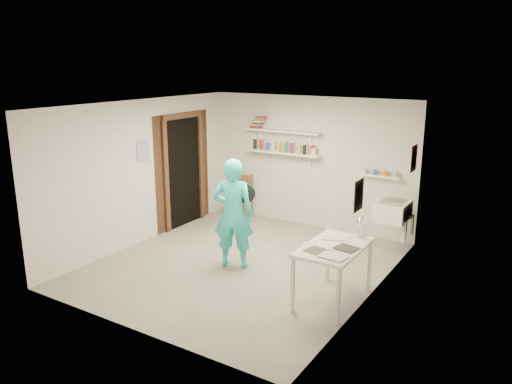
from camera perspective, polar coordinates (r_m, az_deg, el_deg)
The scene contains 27 objects.
floor at distance 7.68m, azimuth -1.60°, elevation -8.33°, with size 4.00×4.50×0.02m, color slate.
ceiling at distance 7.09m, azimuth -1.74°, elevation 9.98°, with size 4.00×4.50×0.02m, color silver.
wall_back at distance 9.21m, azimuth 6.15°, elevation 3.41°, with size 4.00×0.02×2.40m, color silver.
wall_front at distance 5.63m, azimuth -14.53°, elevation -4.39°, with size 4.00×0.02×2.40m, color silver.
wall_left at distance 8.54m, azimuth -12.99°, elevation 2.21°, with size 0.02×4.50×2.40m, color silver.
wall_right at distance 6.44m, azimuth 13.43°, elevation -1.89°, with size 0.02×4.50×2.40m, color silver.
doorway_recess at distance 9.32m, azimuth -8.30°, elevation 2.22°, with size 0.02×0.90×2.00m, color black.
corridor_box at distance 9.77m, azimuth -11.51°, elevation 2.96°, with size 1.40×1.50×2.10m, color brown.
door_lintel at distance 9.14m, azimuth -8.45°, elevation 8.64°, with size 0.06×1.05×0.10m, color brown.
door_jamb_near at distance 8.94m, azimuth -10.26°, elevation 1.60°, with size 0.06×0.10×2.00m, color brown.
door_jamb_far at distance 9.68m, azimuth -6.31°, elevation 2.76°, with size 0.06×0.10×2.00m, color brown.
shelf_lower at distance 9.29m, azimuth 3.04°, elevation 4.52°, with size 1.50×0.22×0.03m, color white.
shelf_upper at distance 9.23m, azimuth 3.07°, elevation 6.96°, with size 1.50×0.22×0.03m, color white.
ledge_shelf at distance 8.65m, azimuth 13.93°, elevation 1.78°, with size 0.70×0.14×0.03m, color white.
poster_left at distance 8.49m, azimuth -12.78°, elevation 4.57°, with size 0.01×0.28×0.36m, color #334C7F.
poster_right_a at distance 8.05m, azimuth 17.60°, elevation 3.69°, with size 0.01×0.34×0.42m, color #995933.
poster_right_b at distance 5.86m, azimuth 11.66°, elevation -0.38°, with size 0.01×0.30×0.38m, color #3F724C.
belfast_sink at distance 8.21m, azimuth 15.36°, elevation -2.05°, with size 0.48×0.60×0.30m, color white.
man at distance 7.34m, azimuth -2.61°, elevation -2.48°, with size 0.60×0.40×1.65m, color #29CDC8.
wall_clock at distance 7.38m, azimuth -1.21°, elevation -0.14°, with size 0.30×0.30×0.04m, color #F7E3A8.
wooden_chair at distance 9.72m, azimuth -1.87°, elevation -0.38°, with size 0.43×0.41×0.92m, color brown.
work_table at distance 6.50m, azimuth 8.78°, elevation -9.20°, with size 0.68×1.13×0.75m, color silver.
desk_lamp at distance 6.62m, azimuth 12.02°, elevation -3.37°, with size 0.14×0.14×0.14m, color silver.
spray_cans at distance 9.27m, azimuth 3.05°, elevation 5.13°, with size 1.32×0.06×0.17m.
book_stack at distance 9.48m, azimuth 0.25°, elevation 7.96°, with size 0.32×0.14×0.22m.
ledge_pots at distance 8.64m, azimuth 13.95°, elevation 2.17°, with size 0.48×0.07×0.09m.
papers at distance 6.36m, azimuth 8.92°, elevation -6.01°, with size 0.30×0.22×0.02m.
Camera 1 is at (3.91, -5.88, 3.00)m, focal length 35.00 mm.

